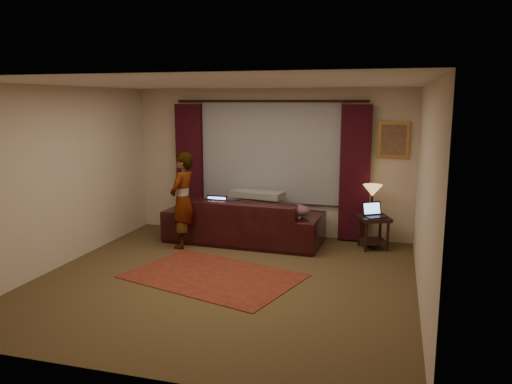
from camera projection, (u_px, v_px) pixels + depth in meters
floor at (225, 280)px, 6.76m from camera, size 5.00×5.00×0.01m
ceiling at (223, 84)px, 6.29m from camera, size 5.00×5.00×0.02m
wall_back at (270, 163)px, 8.89m from camera, size 5.00×0.02×2.60m
wall_front at (124, 233)px, 4.16m from camera, size 5.00×0.02×2.60m
wall_left at (60, 177)px, 7.19m from camera, size 0.02×5.00×2.60m
wall_right at (425, 195)px, 5.86m from camera, size 0.02×5.00×2.60m
sheer_curtain at (270, 152)px, 8.80m from camera, size 2.50×0.05×1.80m
drape_left at (190, 167)px, 9.21m from camera, size 0.50×0.14×2.30m
drape_right at (355, 173)px, 8.41m from camera, size 0.50×0.14×2.30m
curtain_rod at (269, 101)px, 8.59m from camera, size 0.04×0.04×3.40m
picture_frame at (393, 140)px, 8.22m from camera, size 0.50×0.04×0.60m
sofa at (244, 211)px, 8.47m from camera, size 2.69×1.25×1.07m
throw_blanket at (257, 178)px, 8.59m from camera, size 0.97×0.51×0.11m
clothing_pile at (296, 211)px, 8.05m from camera, size 0.53×0.45×0.20m
laptop_sofa at (214, 205)px, 8.35m from camera, size 0.37×0.40×0.26m
area_rug at (213, 276)px, 6.87m from camera, size 2.60×2.09×0.01m
end_table at (373, 232)px, 8.13m from camera, size 0.61×0.61×0.54m
tiffany_lamp at (372, 200)px, 8.15m from camera, size 0.43×0.43×0.50m
laptop_table at (376, 210)px, 8.00m from camera, size 0.46×0.47×0.23m
person at (183, 200)px, 8.14m from camera, size 0.49×0.49×1.57m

